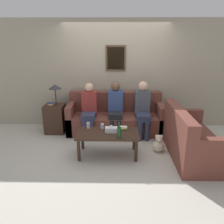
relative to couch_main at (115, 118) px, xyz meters
The scene contains 15 objects.
ground_plane 0.59m from the couch_main, 90.00° to the right, with size 16.00×16.00×0.00m, color beige.
wall_back 1.07m from the couch_main, 90.00° to the left, with size 9.00×0.08×2.60m.
couch_main is the anchor object (origin of this frame).
couch_side 1.85m from the couch_main, 40.38° to the right, with size 0.80×1.58×0.93m.
coffee_table 1.18m from the couch_main, 96.78° to the right, with size 1.16×0.59×0.46m.
side_table_with_lamp 1.44m from the couch_main, behind, with size 0.45×0.45×1.15m.
wine_bottle 1.41m from the couch_main, 87.08° to the right, with size 0.07×0.07×0.28m.
drinking_glass 1.02m from the couch_main, 104.62° to the right, with size 0.07×0.07×0.10m.
book_stack 1.04m from the couch_main, 81.47° to the right, with size 0.16×0.13×0.06m.
soda_can 1.12m from the couch_main, 118.64° to the right, with size 0.07×0.07×0.12m.
tissue_box 1.17m from the couch_main, 93.69° to the right, with size 0.23×0.12×0.15m.
person_left 0.71m from the couch_main, 162.30° to the right, with size 0.34×0.59×1.19m.
person_middle 0.36m from the couch_main, 87.79° to the right, with size 0.34×0.58×1.22m.
person_right 0.74m from the couch_main, 17.26° to the right, with size 0.34×0.61×1.24m.
teddy_bear 1.34m from the couch_main, 49.76° to the right, with size 0.22×0.22×0.35m.
Camera 1 is at (0.01, -4.44, 2.12)m, focal length 35.00 mm.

